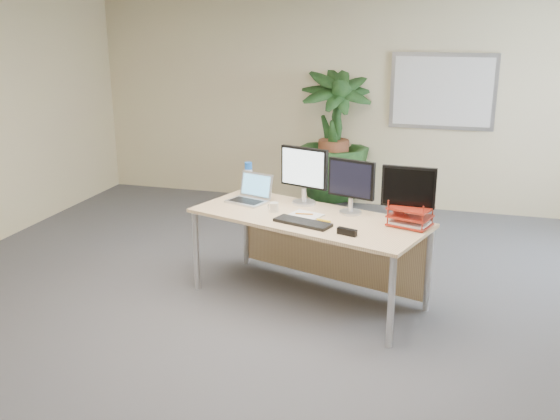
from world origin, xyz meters
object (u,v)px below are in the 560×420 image
(monitor_left, at_px, (304,172))
(laptop, at_px, (251,195))
(monitor_right, at_px, (351,183))
(floor_plant, at_px, (333,152))
(desk, at_px, (315,231))

(monitor_left, distance_m, laptop, 0.56)
(monitor_left, bearing_deg, monitor_right, -20.54)
(laptop, bearing_deg, monitor_right, -7.23)
(floor_plant, xyz_separation_m, laptop, (-0.27, -2.56, 0.10))
(desk, bearing_deg, laptop, 163.77)
(monitor_left, bearing_deg, laptop, -174.10)
(monitor_left, bearing_deg, floor_plant, 95.18)
(desk, xyz_separation_m, monitor_right, (0.30, 0.07, 0.44))
(floor_plant, xyz_separation_m, monitor_left, (0.23, -2.51, 0.34))
(desk, xyz_separation_m, floor_plant, (-0.39, 2.76, 0.13))
(monitor_left, height_order, monitor_right, monitor_left)
(monitor_right, height_order, laptop, monitor_right)
(laptop, bearing_deg, desk, -16.23)
(floor_plant, height_order, laptop, floor_plant)
(monitor_left, xyz_separation_m, monitor_right, (0.46, -0.17, -0.03))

